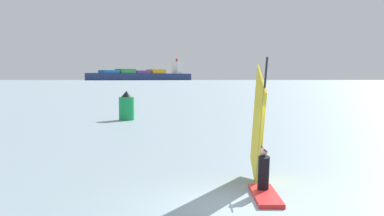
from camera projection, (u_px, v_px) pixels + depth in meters
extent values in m
plane|color=gray|center=(232.00, 206.00, 11.71)|extent=(4000.00, 4000.00, 0.00)
cube|color=red|center=(265.00, 195.00, 12.56)|extent=(0.84, 2.36, 0.12)
cylinder|color=black|center=(262.00, 123.00, 13.24)|extent=(0.21, 1.88, 3.74)
cube|color=yellow|center=(258.00, 129.00, 14.05)|extent=(0.30, 3.22, 3.99)
cylinder|color=black|center=(261.00, 146.00, 13.30)|extent=(0.19, 1.86, 0.04)
cylinder|color=black|center=(264.00, 173.00, 12.87)|extent=(0.36, 0.52, 1.02)
sphere|color=tan|center=(264.00, 152.00, 12.83)|extent=(0.22, 0.22, 0.22)
cube|color=navy|center=(142.00, 77.00, 852.41)|extent=(193.50, 145.09, 12.81)
cube|color=silver|center=(177.00, 68.00, 902.66)|extent=(20.40, 22.53, 23.55)
cylinder|color=red|center=(177.00, 60.00, 901.70)|extent=(4.00, 4.00, 6.00)
cube|color=gold|center=(156.00, 71.00, 872.10)|extent=(38.65, 37.15, 7.80)
cube|color=#59388C|center=(141.00, 72.00, 851.21)|extent=(38.65, 37.15, 5.20)
cube|color=#2D8C47|center=(125.00, 71.00, 830.15)|extent=(38.65, 37.15, 7.80)
cube|color=#1E66AD|center=(109.00, 72.00, 809.26)|extent=(38.65, 37.15, 5.20)
cube|color=#60665B|center=(245.00, 76.00, 1549.25)|extent=(1032.98, 669.37, 20.19)
cylinder|color=#19994C|center=(127.00, 109.00, 35.89)|extent=(1.21, 1.21, 1.81)
cone|color=black|center=(126.00, 94.00, 35.82)|extent=(0.85, 0.85, 0.50)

